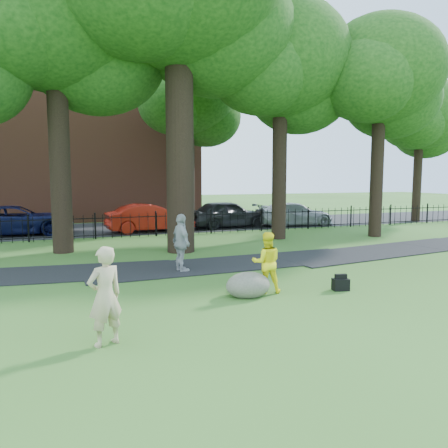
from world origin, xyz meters
name	(u,v)px	position (x,y,z in m)	size (l,w,h in m)	color
ground	(250,295)	(0.00, 0.00, 0.00)	(120.00, 120.00, 0.00)	#355B20
footpath	(231,264)	(1.00, 3.90, 0.00)	(36.00, 2.60, 0.03)	black
street	(143,228)	(0.00, 16.00, 0.00)	(80.00, 7.00, 0.02)	black
iron_fence	(156,225)	(0.00, 12.00, 0.60)	(44.00, 0.04, 1.20)	black
brick_building	(66,136)	(-4.00, 24.00, 6.00)	(18.00, 8.00, 12.00)	brown
tree_row	(182,55)	(0.52, 8.40, 8.15)	(26.82, 7.96, 12.42)	black
woman	(105,296)	(-3.83, -2.17, 0.91)	(0.66, 0.44, 1.82)	tan
man	(267,262)	(0.50, 0.10, 0.80)	(0.78, 0.61, 1.61)	#FFF015
pedestrian	(181,243)	(-0.96, 3.31, 0.94)	(1.10, 0.46, 1.88)	#A1A1A5
boulder	(248,283)	(-0.10, -0.07, 0.34)	(1.17, 0.88, 0.68)	slate
backpack	(341,284)	(2.47, -0.42, 0.16)	(0.43, 0.27, 0.32)	black
red_bag	(242,286)	(0.00, 0.54, 0.12)	(0.35, 0.22, 0.24)	maroon
red_sedan	(150,218)	(0.03, 13.77, 0.78)	(1.65, 4.74, 1.56)	maroon
navy_van	(17,220)	(-6.72, 14.90, 0.77)	(2.57, 5.56, 1.55)	#0A0F36
grey_car	(228,214)	(4.79, 14.22, 0.82)	(1.94, 4.83, 1.65)	black
silver_car	(294,214)	(9.00, 13.67, 0.72)	(2.02, 4.97, 1.44)	gray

